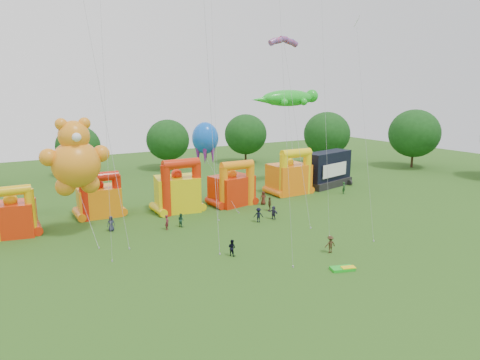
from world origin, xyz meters
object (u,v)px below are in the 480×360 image
octopus_kite (209,152)px  spectator_0 (111,224)px  bouncy_castle_2 (178,191)px  teddy_bear_kite (77,166)px  bouncy_castle_0 (12,216)px  gecko_kite (291,135)px  stage_trailer (328,169)px  spectator_4 (270,204)px

octopus_kite → spectator_0: size_ratio=6.87×
bouncy_castle_2 → teddy_bear_kite: bearing=-164.0°
bouncy_castle_0 → spectator_0: (9.30, -3.75, -1.31)m
teddy_bear_kite → gecko_kite: 33.50m
octopus_kite → stage_trailer: bearing=-6.7°
bouncy_castle_0 → bouncy_castle_2: bearing=-0.1°
bouncy_castle_0 → teddy_bear_kite: 9.02m
spectator_0 → spectator_4: (19.53, -2.17, 0.05)m
bouncy_castle_0 → spectator_0: 10.11m
stage_trailer → teddy_bear_kite: size_ratio=0.75×
bouncy_castle_2 → octopus_kite: octopus_kite is taller
gecko_kite → teddy_bear_kite: bearing=-168.1°
bouncy_castle_0 → octopus_kite: octopus_kite is taller
bouncy_castle_0 → bouncy_castle_2: size_ratio=0.81×
spectator_4 → spectator_0: bearing=-52.7°
stage_trailer → octopus_kite: bearing=173.3°
stage_trailer → spectator_4: 17.77m
teddy_bear_kite → spectator_0: (3.01, -0.13, -6.65)m
spectator_4 → teddy_bear_kite: bearing=-52.2°
bouncy_castle_0 → gecko_kite: gecko_kite is taller
stage_trailer → bouncy_castle_2: bearing=-177.1°
bouncy_castle_2 → gecko_kite: (20.32, 3.35, 5.68)m
gecko_kite → spectator_4: 15.64m
bouncy_castle_0 → teddy_bear_kite: teddy_bear_kite is taller
bouncy_castle_0 → stage_trailer: (44.97, 1.30, 0.54)m
bouncy_castle_0 → spectator_0: bearing=-22.0°
gecko_kite → bouncy_castle_2: bearing=-170.6°
octopus_kite → spectator_4: size_ratio=6.51×
bouncy_castle_2 → teddy_bear_kite: teddy_bear_kite is taller
gecko_kite → spectator_0: (-29.76, -7.06, -7.45)m
bouncy_castle_0 → stage_trailer: size_ratio=0.60×
stage_trailer → octopus_kite: size_ratio=0.80×
bouncy_castle_2 → spectator_4: bouncy_castle_2 is taller
teddy_bear_kite → gecko_kite: gecko_kite is taller
gecko_kite → spectator_0: bearing=-166.7°
stage_trailer → octopus_kite: (-19.90, 2.33, 4.06)m
stage_trailer → spectator_4: bearing=-155.9°
bouncy_castle_0 → stage_trailer: bearing=1.7°
bouncy_castle_0 → stage_trailer: 44.99m
gecko_kite → spectator_0: size_ratio=8.95×
stage_trailer → spectator_4: size_ratio=5.21×
teddy_bear_kite → gecko_kite: bearing=11.9°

